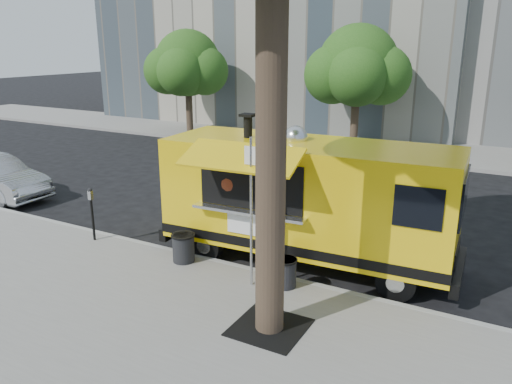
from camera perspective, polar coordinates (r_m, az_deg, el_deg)
ground at (r=12.21m, az=-3.34°, el=-6.57°), size 120.00×120.00×0.00m
sidewalk at (r=9.41m, az=-16.76°, el=-14.37°), size 60.00×6.00×0.15m
curb at (r=11.47m, az=-5.83°, el=-7.82°), size 60.00×0.14×0.16m
far_sidewalk at (r=24.22m, az=13.85°, el=4.94°), size 60.00×5.00×0.15m
tree_well at (r=8.83m, az=1.54°, el=-15.21°), size 1.20×1.20×0.02m
far_tree_a at (r=27.04m, az=-7.84°, el=14.37°), size 3.42×3.42×5.36m
far_tree_b at (r=23.27m, az=11.53°, el=13.98°), size 3.60×3.60×5.50m
sign_post at (r=9.56m, az=-0.55°, el=-1.39°), size 0.28×0.06×3.00m
parking_meter at (r=12.72m, az=-18.28°, el=-1.73°), size 0.11×0.11×1.33m
food_truck at (r=11.03m, az=5.68°, el=-0.67°), size 6.75×3.34×3.28m
trash_bin_left at (r=10.02m, az=3.33°, el=-9.07°), size 0.49×0.49×0.59m
trash_bin_right at (r=11.20m, az=-8.30°, el=-6.23°), size 0.53×0.53×0.63m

